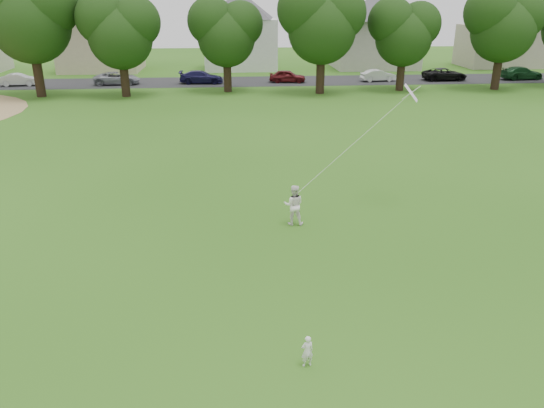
{
  "coord_description": "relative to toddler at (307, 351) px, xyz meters",
  "views": [
    {
      "loc": [
        -1.61,
        -12.63,
        8.07
      ],
      "look_at": [
        -0.4,
        2.0,
        2.3
      ],
      "focal_mm": 35.0,
      "sensor_mm": 36.0,
      "label": 1
    }
  ],
  "objects": [
    {
      "name": "kite",
      "position": [
        3.05,
        9.15,
        2.45
      ],
      "size": [
        2.77,
        1.37,
        6.13
      ],
      "color": "white",
      "rests_on": "ground"
    },
    {
      "name": "older_boy",
      "position": [
        0.68,
        8.27,
        0.37
      ],
      "size": [
        0.83,
        0.68,
        1.56
      ],
      "primitive_type": "imported",
      "rotation": [
        0.0,
        0.0,
        3.01
      ],
      "color": "white",
      "rests_on": "ground"
    },
    {
      "name": "house_row",
      "position": [
        -0.71,
        54.57,
        4.83
      ],
      "size": [
        77.9,
        14.0,
        10.53
      ],
      "color": "beige",
      "rests_on": "ground"
    },
    {
      "name": "parked_cars",
      "position": [
        2.31,
        43.57,
        0.22
      ],
      "size": [
        62.09,
        2.27,
        1.3
      ],
      "color": "black",
      "rests_on": "ground"
    },
    {
      "name": "toddler",
      "position": [
        0.0,
        0.0,
        0.0
      ],
      "size": [
        0.33,
        0.26,
        0.82
      ],
      "primitive_type": "imported",
      "rotation": [
        0.0,
        0.0,
        3.37
      ],
      "color": "white",
      "rests_on": "ground"
    },
    {
      "name": "street",
      "position": [
        -0.04,
        44.57,
        -0.4
      ],
      "size": [
        90.0,
        7.0,
        0.01
      ],
      "primitive_type": "cube",
      "color": "#2D2D30",
      "rests_on": "ground"
    },
    {
      "name": "ground",
      "position": [
        -0.04,
        2.57,
        -0.41
      ],
      "size": [
        160.0,
        160.0,
        0.0
      ],
      "primitive_type": "plane",
      "color": "#2A5A14",
      "rests_on": "ground"
    },
    {
      "name": "tree_row",
      "position": [
        1.62,
        37.91,
        5.74
      ],
      "size": [
        80.77,
        8.65,
        10.67
      ],
      "color": "black",
      "rests_on": "ground"
    }
  ]
}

